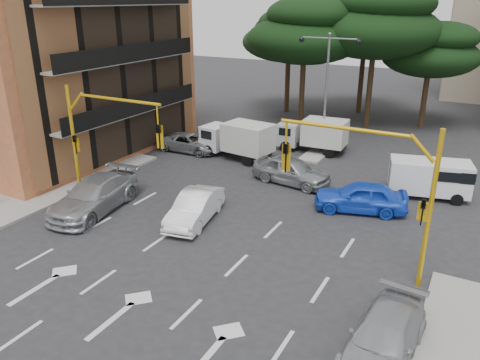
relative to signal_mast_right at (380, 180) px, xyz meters
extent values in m
plane|color=#28282B|center=(-6.80, -1.99, -3.88)|extent=(120.00, 120.00, 0.00)
cube|color=gray|center=(-6.80, 14.01, -3.81)|extent=(1.40, 6.00, 0.15)
cube|color=#A95335|center=(-24.80, 6.01, 2.62)|extent=(15.00, 16.00, 13.00)
cube|color=black|center=(-17.24, 6.01, 2.12)|extent=(0.12, 14.72, 11.20)
cube|color=black|center=(-1.86, 42.01, 3.62)|extent=(0.12, 11.04, 14.20)
cylinder|color=#382616|center=(-10.80, 20.01, -1.41)|extent=(0.44, 0.44, 4.95)
ellipsoid|color=black|center=(-10.80, 20.01, 3.05)|extent=(9.15, 9.15, 3.87)
ellipsoid|color=black|center=(-10.20, 19.61, 4.92)|extent=(6.86, 6.86, 2.86)
ellipsoid|color=black|center=(-11.30, 20.31, 4.37)|extent=(6.07, 6.07, 2.64)
cylinder|color=#382616|center=(-5.80, 22.01, -1.18)|extent=(0.44, 0.44, 5.40)
ellipsoid|color=black|center=(-5.80, 22.01, 3.68)|extent=(9.98, 9.98, 4.22)
ellipsoid|color=black|center=(-5.20, 21.61, 5.72)|extent=(7.49, 7.49, 3.12)
ellipsoid|color=black|center=(-6.30, 22.31, 5.12)|extent=(6.62, 6.62, 2.88)
cylinder|color=#382616|center=(-13.80, 24.01, -1.63)|extent=(0.44, 0.44, 4.50)
ellipsoid|color=black|center=(-13.80, 24.01, 2.42)|extent=(8.32, 8.32, 3.52)
ellipsoid|color=black|center=(-13.20, 23.61, 4.12)|extent=(6.24, 6.24, 2.60)
ellipsoid|color=black|center=(-14.30, 24.31, 3.62)|extent=(5.52, 5.52, 2.40)
cylinder|color=#382616|center=(-1.80, 24.01, -1.86)|extent=(0.44, 0.44, 4.05)
ellipsoid|color=black|center=(-1.80, 24.01, 1.79)|extent=(7.49, 7.49, 3.17)
ellipsoid|color=black|center=(-1.20, 23.61, 3.32)|extent=(5.62, 5.62, 2.34)
ellipsoid|color=black|center=(-2.30, 24.31, 2.87)|extent=(4.97, 4.97, 2.16)
cylinder|color=#382616|center=(-7.80, 27.01, -1.41)|extent=(0.44, 0.44, 4.95)
ellipsoid|color=black|center=(-7.80, 27.01, 3.05)|extent=(9.15, 9.15, 3.87)
ellipsoid|color=black|center=(-7.20, 26.61, 4.92)|extent=(6.86, 6.86, 2.86)
ellipsoid|color=black|center=(-8.30, 27.31, 4.37)|extent=(6.07, 6.07, 2.64)
cylinder|color=gold|center=(1.80, 0.01, -0.88)|extent=(0.18, 0.18, 6.00)
cylinder|color=gold|center=(1.25, 0.01, 1.37)|extent=(0.95, 0.14, 0.95)
cylinder|color=gold|center=(-1.50, 0.01, 1.72)|extent=(4.80, 0.14, 0.14)
cylinder|color=gold|center=(-3.70, 0.01, 1.27)|extent=(0.08, 0.08, 0.90)
imported|color=black|center=(-3.70, 0.01, 0.22)|extent=(0.20, 0.24, 1.20)
cube|color=gold|center=(-3.70, 0.09, 0.22)|extent=(0.36, 0.06, 1.10)
imported|color=black|center=(1.58, -0.14, -0.88)|extent=(0.16, 0.20, 1.00)
cube|color=gold|center=(1.58, -0.04, -0.88)|extent=(0.35, 0.08, 0.70)
cylinder|color=gold|center=(-15.40, 0.01, -0.88)|extent=(0.18, 0.18, 6.00)
cylinder|color=gold|center=(-14.85, 0.01, 1.37)|extent=(0.95, 0.14, 0.95)
cylinder|color=gold|center=(-12.10, 0.01, 1.72)|extent=(4.80, 0.14, 0.14)
cylinder|color=gold|center=(-9.90, 0.01, 1.27)|extent=(0.08, 0.08, 0.90)
imported|color=black|center=(-9.90, 0.01, 0.22)|extent=(0.20, 0.24, 1.20)
cube|color=gold|center=(-9.90, 0.09, 0.22)|extent=(0.36, 0.06, 1.10)
imported|color=black|center=(-15.18, -0.14, -0.88)|extent=(0.16, 0.20, 1.00)
cube|color=gold|center=(-15.18, -0.04, -0.88)|extent=(0.35, 0.08, 0.70)
cylinder|color=slate|center=(-6.80, 14.01, 0.02)|extent=(0.16, 0.16, 7.50)
cylinder|color=slate|center=(-7.70, 14.01, 3.67)|extent=(1.80, 0.10, 0.10)
sphere|color=black|center=(-8.70, 14.01, 3.52)|extent=(0.36, 0.36, 0.36)
cylinder|color=slate|center=(-5.90, 14.01, 3.67)|extent=(1.80, 0.10, 0.10)
sphere|color=black|center=(-4.90, 14.01, 3.52)|extent=(0.36, 0.36, 0.36)
sphere|color=slate|center=(-6.80, 14.01, 3.92)|extent=(0.24, 0.24, 0.24)
imported|color=white|center=(-8.45, 0.53, -3.18)|extent=(2.28, 4.50, 1.42)
imported|color=blue|center=(-1.87, 5.46, -3.12)|extent=(4.83, 2.99, 1.53)
imported|color=#9DA0A5|center=(-13.53, -0.82, -3.07)|extent=(3.03, 5.85, 1.62)
imported|color=gray|center=(-14.80, 9.51, -3.27)|extent=(4.50, 2.22, 1.23)
imported|color=#96999E|center=(-6.34, 7.28, -3.11)|extent=(4.75, 2.41, 1.55)
imported|color=#A1A2A8|center=(1.44, -4.36, -3.23)|extent=(2.13, 4.62, 1.31)
camera|label=1|loc=(3.02, -16.12, 6.09)|focal=35.00mm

